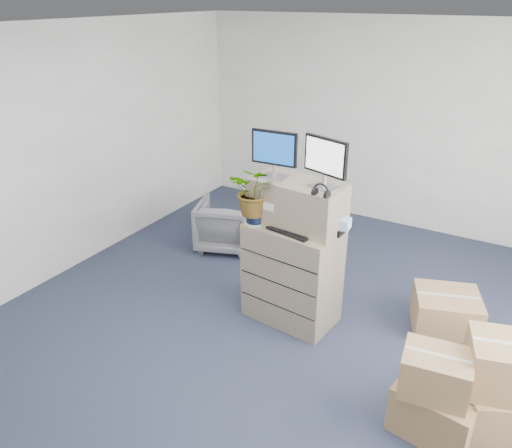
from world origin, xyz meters
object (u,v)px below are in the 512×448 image
Objects in this scene: monitor_left at (274,152)px; office_chair at (226,222)px; water_bottle at (308,215)px; filing_cabinet_lower at (292,273)px; potted_plant at (255,197)px; monitor_right at (325,160)px; keyboard at (290,231)px.

monitor_left is 2.04m from office_chair.
water_bottle is at bearing 129.80° from office_chair.
potted_plant is (-0.36, -0.12, 0.78)m from filing_cabinet_lower.
potted_plant is (-0.47, -0.17, 0.14)m from water_bottle.
monitor_right reaches higher than office_chair.
monitor_right is at bearing 131.22° from office_chair.
filing_cabinet_lower is 1.23m from monitor_left.
keyboard is at bearing -131.40° from monitor_right.
filing_cabinet_lower is 1.24m from monitor_right.
monitor_left is at bearing -177.06° from water_bottle.
monitor_right reaches higher than water_bottle.
water_bottle is (-0.16, 0.04, -0.57)m from monitor_right.
potted_plant is at bearing -160.24° from water_bottle.
monitor_left reaches higher than filing_cabinet_lower.
filing_cabinet_lower is at bearing 113.61° from keyboard.
monitor_right is 0.74m from keyboard.
keyboard reaches higher than filing_cabinet_lower.
office_chair is (-1.44, 0.97, -0.16)m from filing_cabinet_lower.
water_bottle is at bearing -0.01° from monitor_left.
monitor_left is 1.01× the size of keyboard.
potted_plant is 0.75× the size of office_chair.
water_bottle is (0.12, 0.05, 0.64)m from filing_cabinet_lower.
keyboard is at bearing -115.71° from water_bottle.
monitor_right is 0.64× the size of office_chair.
potted_plant is (-0.63, -0.13, -0.43)m from monitor_right.
filing_cabinet_lower is 1.94× the size of potted_plant.
filing_cabinet_lower is 0.54m from keyboard.
filing_cabinet_lower is at bearing -11.39° from monitor_left.
keyboard is at bearing -1.56° from potted_plant.
monitor_left reaches higher than water_bottle.
monitor_right reaches higher than monitor_left.
monitor_left reaches higher than potted_plant.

